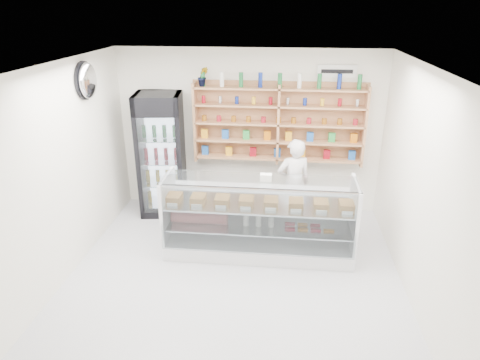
# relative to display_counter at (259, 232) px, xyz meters

# --- Properties ---
(room) EXTENTS (5.00, 5.00, 5.00)m
(room) POSITION_rel_display_counter_xyz_m (-0.28, -0.91, 1.07)
(room) COLOR silver
(room) RESTS_ON ground
(display_counter) EXTENTS (2.73, 0.81, 1.19)m
(display_counter) POSITION_rel_display_counter_xyz_m (0.00, 0.00, 0.00)
(display_counter) COLOR white
(display_counter) RESTS_ON floor
(shop_worker) EXTENTS (0.63, 0.49, 1.51)m
(shop_worker) POSITION_rel_display_counter_xyz_m (0.50, 0.89, 0.42)
(shop_worker) COLOR silver
(shop_worker) RESTS_ON floor
(drinks_cooler) EXTENTS (0.85, 0.83, 2.10)m
(drinks_cooler) POSITION_rel_display_counter_xyz_m (-1.76, 1.22, 0.72)
(drinks_cooler) COLOR black
(drinks_cooler) RESTS_ON floor
(wall_shelving) EXTENTS (2.84, 0.28, 1.33)m
(wall_shelving) POSITION_rel_display_counter_xyz_m (0.22, 1.43, 1.26)
(wall_shelving) COLOR #A6704E
(wall_shelving) RESTS_ON back_wall
(potted_plant) EXTENTS (0.20, 0.18, 0.31)m
(potted_plant) POSITION_rel_display_counter_xyz_m (-1.03, 1.43, 2.02)
(potted_plant) COLOR #1E6626
(potted_plant) RESTS_ON wall_shelving
(security_mirror) EXTENTS (0.15, 0.50, 0.50)m
(security_mirror) POSITION_rel_display_counter_xyz_m (-2.45, 0.29, 2.12)
(security_mirror) COLOR silver
(security_mirror) RESTS_ON left_wall
(wall_sign) EXTENTS (0.62, 0.03, 0.20)m
(wall_sign) POSITION_rel_display_counter_xyz_m (1.12, 1.56, 2.12)
(wall_sign) COLOR white
(wall_sign) RESTS_ON back_wall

